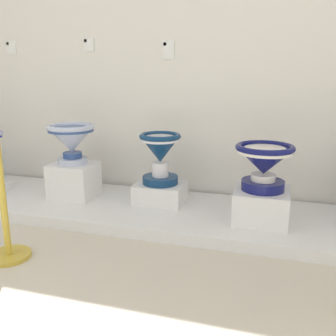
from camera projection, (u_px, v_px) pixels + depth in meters
wall_back at (178, 3)px, 3.02m from camera, size 4.47×0.06×3.23m
display_platform at (160, 212)px, 2.96m from camera, size 3.81×0.88×0.08m
plinth_block_central_ornate at (74, 180)px, 3.16m from camera, size 0.35×0.31×0.28m
antique_toilet_central_ornate at (71, 138)px, 3.08m from camera, size 0.38×0.38×0.32m
plinth_block_leftmost at (160, 193)px, 3.03m from camera, size 0.38×0.31×0.16m
antique_toilet_leftmost at (160, 152)px, 2.94m from camera, size 0.32×0.32×0.39m
plinth_block_rightmost at (261, 205)px, 2.66m from camera, size 0.37×0.38×0.23m
antique_toilet_rightmost at (264, 161)px, 2.58m from camera, size 0.40×0.40×0.31m
info_placard_first at (11, 47)px, 3.50m from camera, size 0.10×0.01×0.11m
info_placard_second at (89, 45)px, 3.28m from camera, size 0.09×0.01×0.11m
info_placard_third at (168, 50)px, 3.09m from camera, size 0.09×0.01×0.15m
stanchion_post_near_left at (4, 211)px, 2.25m from camera, size 0.26×0.26×1.01m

